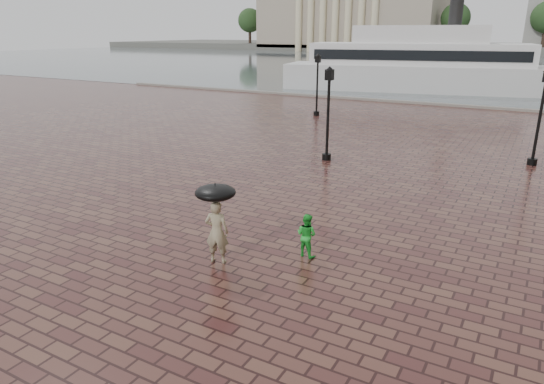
{
  "coord_description": "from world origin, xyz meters",
  "views": [
    {
      "loc": [
        3.15,
        -11.81,
        6.13
      ],
      "look_at": [
        -3.8,
        0.54,
        1.4
      ],
      "focal_mm": 32.0,
      "sensor_mm": 36.0,
      "label": 1
    }
  ],
  "objects": [
    {
      "name": "harbour_water",
      "position": [
        0.0,
        92.0,
        0.0
      ],
      "size": [
        240.0,
        240.0,
        0.0
      ],
      "primitive_type": "plane",
      "color": "#475357",
      "rests_on": "ground"
    },
    {
      "name": "far_shore",
      "position": [
        0.0,
        160.0,
        1.0
      ],
      "size": [
        300.0,
        60.0,
        2.0
      ],
      "primitive_type": "cube",
      "color": "#4C4C47",
      "rests_on": "ground"
    },
    {
      "name": "adult_pedestrian",
      "position": [
        -4.15,
        -1.91,
        0.9
      ],
      "size": [
        0.76,
        0.61,
        1.81
      ],
      "primitive_type": "imported",
      "rotation": [
        0.0,
        0.0,
        3.44
      ],
      "color": "gray",
      "rests_on": "ground"
    },
    {
      "name": "child_pedestrian",
      "position": [
        -2.18,
        -0.33,
        0.63
      ],
      "size": [
        0.68,
        0.57,
        1.26
      ],
      "primitive_type": "imported",
      "rotation": [
        0.0,
        0.0,
        2.99
      ],
      "color": "green",
      "rests_on": "ground"
    },
    {
      "name": "quay_edge",
      "position": [
        0.0,
        32.0,
        0.0
      ],
      "size": [
        80.0,
        0.6,
        0.3
      ],
      "primitive_type": "cube",
      "color": "slate",
      "rests_on": "ground"
    },
    {
      "name": "museum",
      "position": [
        -55.0,
        144.61,
        13.91
      ],
      "size": [
        57.0,
        32.5,
        26.0
      ],
      "color": "gray",
      "rests_on": "ground"
    },
    {
      "name": "street_lamps",
      "position": [
        -5.0,
        15.33,
        2.33
      ],
      "size": [
        15.44,
        12.44,
        4.4
      ],
      "color": "black",
      "rests_on": "ground"
    },
    {
      "name": "ground",
      "position": [
        0.0,
        0.0,
        0.0
      ],
      "size": [
        300.0,
        300.0,
        0.0
      ],
      "primitive_type": "plane",
      "color": "#3C1C1B",
      "rests_on": "ground"
    },
    {
      "name": "umbrella",
      "position": [
        -4.15,
        -1.91,
        2.04
      ],
      "size": [
        1.1,
        1.1,
        1.17
      ],
      "color": "black",
      "rests_on": "ground"
    },
    {
      "name": "ferry_near",
      "position": [
        -9.45,
        42.05,
        2.73
      ],
      "size": [
        28.51,
        12.08,
        9.1
      ],
      "rotation": [
        0.0,
        0.0,
        0.2
      ],
      "color": "#BCBCBC",
      "rests_on": "ground"
    }
  ]
}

